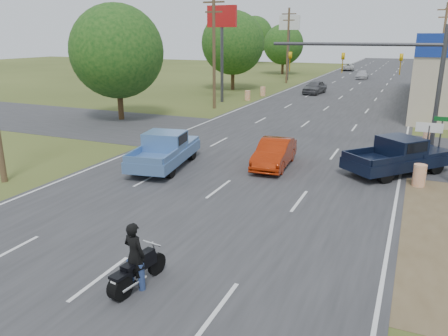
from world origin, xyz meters
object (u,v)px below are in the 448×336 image
at_px(rider, 135,258).
at_px(red_convertible, 274,153).
at_px(distant_car_silver, 362,75).
at_px(distant_car_grey, 315,87).
at_px(blue_pickup, 166,149).
at_px(distant_car_white, 348,67).
at_px(motorcycle, 134,273).
at_px(navy_pickup, 400,155).

bearing_deg(rider, red_convertible, -81.28).
bearing_deg(distant_car_silver, distant_car_grey, -98.85).
bearing_deg(blue_pickup, distant_car_silver, 76.65).
height_order(blue_pickup, distant_car_white, blue_pickup).
relative_size(distant_car_grey, distant_car_silver, 1.02).
relative_size(motorcycle, distant_car_silver, 0.49).
bearing_deg(motorcycle, distant_car_white, 103.16).
bearing_deg(blue_pickup, rider, -72.66).
bearing_deg(navy_pickup, motorcycle, -72.04).
xyz_separation_m(rider, blue_pickup, (-5.14, 10.11, 0.01)).
distance_m(red_convertible, rider, 12.26).
bearing_deg(rider, navy_pickup, -104.65).
height_order(red_convertible, distant_car_silver, red_convertible).
distance_m(motorcycle, rider, 0.43).
height_order(red_convertible, distant_car_white, red_convertible).
bearing_deg(distant_car_white, rider, 86.22).
relative_size(red_convertible, navy_pickup, 0.79).
bearing_deg(distant_car_silver, blue_pickup, -94.84).
height_order(blue_pickup, distant_car_silver, blue_pickup).
bearing_deg(navy_pickup, distant_car_white, 141.76).
bearing_deg(distant_car_silver, navy_pickup, -82.28).
distance_m(motorcycle, blue_pickup, 11.39).
height_order(motorcycle, navy_pickup, navy_pickup).
bearing_deg(red_convertible, rider, -93.66).
relative_size(rider, distant_car_silver, 0.42).
bearing_deg(distant_car_white, distant_car_silver, 97.52).
bearing_deg(navy_pickup, blue_pickup, -120.88).
xyz_separation_m(motorcycle, blue_pickup, (-5.13, 10.16, 0.44)).
relative_size(red_convertible, rider, 2.38).
distance_m(navy_pickup, distant_car_grey, 30.16).
bearing_deg(red_convertible, distant_car_white, 91.60).
bearing_deg(navy_pickup, distant_car_grey, 151.31).
bearing_deg(distant_car_grey, rider, -76.93).
relative_size(motorcycle, navy_pickup, 0.38).
distance_m(blue_pickup, distant_car_silver, 52.60).
height_order(navy_pickup, distant_car_silver, navy_pickup).
bearing_deg(rider, distant_car_silver, -79.85).
height_order(blue_pickup, distant_car_grey, blue_pickup).
relative_size(red_convertible, distant_car_silver, 1.00).
height_order(motorcycle, distant_car_white, distant_car_white).
height_order(motorcycle, rider, rider).
xyz_separation_m(rider, distant_car_silver, (-1.71, 62.60, -0.28)).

